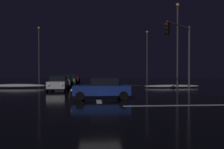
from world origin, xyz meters
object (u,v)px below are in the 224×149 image
(sedan_blue_crossing, at_px, (102,88))
(traffic_signal_ne, at_px, (181,44))
(sedan_green, at_px, (71,79))
(streetlamp_left_far, at_px, (39,51))
(sedan_red, at_px, (74,78))
(sedan_gray, at_px, (65,81))
(sedan_white, at_px, (58,83))
(streetlamp_right_far, at_px, (147,53))
(streetlamp_right_near, at_px, (177,40))

(sedan_blue_crossing, height_order, traffic_signal_ne, traffic_signal_ne)
(traffic_signal_ne, bearing_deg, sedan_blue_crossing, -151.93)
(sedan_green, relative_size, streetlamp_left_far, 0.43)
(sedan_red, bearing_deg, streetlamp_left_far, -179.44)
(sedan_gray, height_order, sedan_red, same)
(sedan_white, xyz_separation_m, sedan_blue_crossing, (4.30, -8.15, 0.00))
(sedan_gray, bearing_deg, traffic_signal_ne, -40.01)
(sedan_white, xyz_separation_m, streetlamp_left_far, (-5.90, 18.50, 4.95))
(streetlamp_left_far, bearing_deg, streetlamp_right_far, 0.00)
(sedan_white, distance_m, streetlamp_right_far, 23.66)
(sedan_gray, relative_size, streetlamp_right_near, 0.42)
(sedan_white, bearing_deg, streetlamp_right_near, 10.13)
(sedan_blue_crossing, height_order, streetlamp_right_near, streetlamp_right_near)
(sedan_green, bearing_deg, sedan_gray, -92.48)
(sedan_gray, bearing_deg, streetlamp_right_near, -13.49)
(sedan_white, height_order, sedan_gray, same)
(sedan_gray, bearing_deg, streetlamp_left_far, 115.12)
(sedan_green, bearing_deg, traffic_signal_ne, -54.29)
(sedan_white, relative_size, sedan_red, 1.00)
(sedan_green, relative_size, sedan_red, 1.00)
(sedan_blue_crossing, distance_m, streetlamp_right_near, 15.26)
(sedan_green, relative_size, streetlamp_right_near, 0.42)
(sedan_red, bearing_deg, sedan_green, -90.65)
(sedan_gray, bearing_deg, streetlamp_right_far, 42.20)
(sedan_red, height_order, streetlamp_right_far, streetlamp_right_far)
(sedan_green, bearing_deg, streetlamp_right_near, -34.81)
(sedan_red, relative_size, streetlamp_right_near, 0.42)
(sedan_white, height_order, sedan_blue_crossing, same)
(streetlamp_right_far, bearing_deg, sedan_white, -127.08)
(sedan_blue_crossing, bearing_deg, sedan_red, 98.37)
(sedan_green, bearing_deg, streetlamp_right_far, 25.35)
(traffic_signal_ne, height_order, streetlamp_left_far, streetlamp_left_far)
(sedan_red, height_order, streetlamp_right_near, streetlamp_right_near)
(streetlamp_left_far, bearing_deg, sedan_white, -72.30)
(sedan_red, xyz_separation_m, streetlamp_left_far, (-6.27, -0.06, 4.95))
(sedan_white, relative_size, sedan_gray, 1.00)
(streetlamp_left_far, bearing_deg, traffic_signal_ne, -51.80)
(sedan_white, bearing_deg, sedan_gray, 89.72)
(sedan_gray, xyz_separation_m, sedan_red, (0.34, 12.71, 0.00))
(traffic_signal_ne, height_order, streetlamp_right_far, streetlamp_right_far)
(traffic_signal_ne, distance_m, streetlamp_right_near, 7.05)
(sedan_white, bearing_deg, sedan_blue_crossing, -62.18)
(streetlamp_left_far, bearing_deg, sedan_green, -46.28)
(streetlamp_right_far, bearing_deg, sedan_blue_crossing, -109.97)
(sedan_blue_crossing, xyz_separation_m, streetlamp_right_far, (9.68, 26.64, 4.72))
(sedan_green, bearing_deg, sedan_red, 89.35)
(sedan_green, distance_m, sedan_blue_crossing, 20.55)
(sedan_red, distance_m, sedan_blue_crossing, 26.99)
(sedan_green, height_order, traffic_signal_ne, traffic_signal_ne)
(sedan_white, height_order, traffic_signal_ne, traffic_signal_ne)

